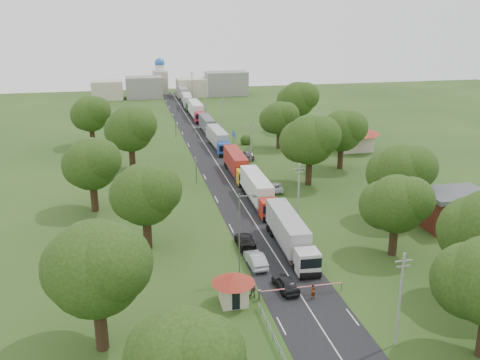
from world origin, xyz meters
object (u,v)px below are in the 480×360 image
object	(u,v)px
info_sign	(234,137)
car_lane_front	(286,283)
boom_barrier	(289,289)
guard_booth	(233,284)
pedestrian_near	(313,292)
truck_0	(290,233)
car_lane_mid	(256,259)

from	to	relation	value
info_sign	car_lane_front	xyz separation A→B (m)	(-6.43, -58.50, -2.22)
boom_barrier	guard_booth	distance (m)	5.98
boom_barrier	pedestrian_near	bearing A→B (deg)	-21.83
guard_booth	info_sign	distance (m)	61.27
boom_barrier	truck_0	bearing A→B (deg)	72.32
info_sign	car_lane_mid	bearing A→B (deg)	-98.90
guard_booth	truck_0	size ratio (longest dim) A/B	0.28
boom_barrier	car_lane_front	world-z (taller)	car_lane_front
truck_0	car_lane_front	bearing A→B (deg)	-109.63
car_lane_front	car_lane_mid	distance (m)	6.36
info_sign	pedestrian_near	distance (m)	61.13
boom_barrier	guard_booth	world-z (taller)	guard_booth
car_lane_front	car_lane_mid	size ratio (longest dim) A/B	0.93
car_lane_front	car_lane_mid	xyz separation A→B (m)	(-1.77, 6.11, 0.03)
truck_0	car_lane_front	xyz separation A→B (m)	(-3.34, -9.35, -1.49)
truck_0	info_sign	bearing A→B (deg)	86.39
boom_barrier	truck_0	distance (m)	11.47
info_sign	car_lane_front	world-z (taller)	info_sign
boom_barrier	car_lane_mid	bearing A→B (deg)	102.17
guard_booth	car_lane_mid	xyz separation A→B (m)	(4.20, 7.62, -1.36)
truck_0	car_lane_mid	size ratio (longest dim) A/B	3.15
boom_barrier	pedestrian_near	world-z (taller)	pedestrian_near
boom_barrier	pedestrian_near	distance (m)	2.54
guard_booth	pedestrian_near	bearing A→B (deg)	-6.55
car_lane_mid	car_lane_front	bearing A→B (deg)	103.31
guard_booth	truck_0	distance (m)	14.29
boom_barrier	truck_0	world-z (taller)	truck_0
pedestrian_near	info_sign	bearing A→B (deg)	51.13
car_lane_front	guard_booth	bearing A→B (deg)	8.78
car_lane_front	car_lane_mid	world-z (taller)	car_lane_mid
boom_barrier	info_sign	size ratio (longest dim) A/B	2.25
truck_0	pedestrian_near	world-z (taller)	truck_0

